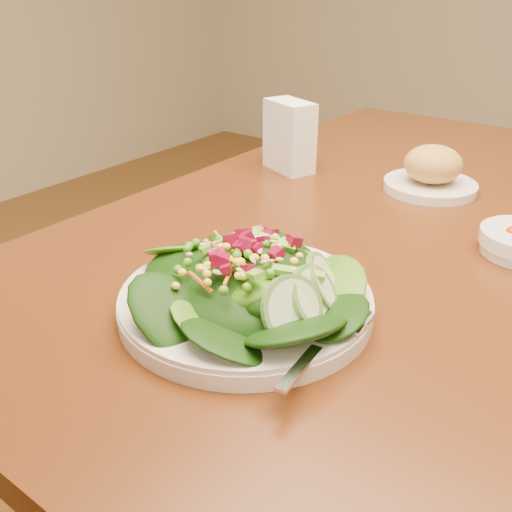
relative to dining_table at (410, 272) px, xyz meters
name	(u,v)px	position (x,y,z in m)	size (l,w,h in m)	color
dining_table	(410,272)	(0.00, 0.00, 0.00)	(0.90, 1.40, 0.75)	#43210B
salad_plate	(253,289)	(-0.04, -0.39, 0.13)	(0.30, 0.30, 0.09)	silver
bread_plate	(432,173)	(-0.03, 0.14, 0.14)	(0.17, 0.17, 0.08)	silver
napkin_holder	(289,134)	(-0.31, 0.08, 0.17)	(0.12, 0.09, 0.14)	white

